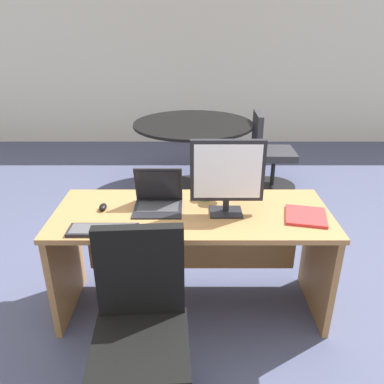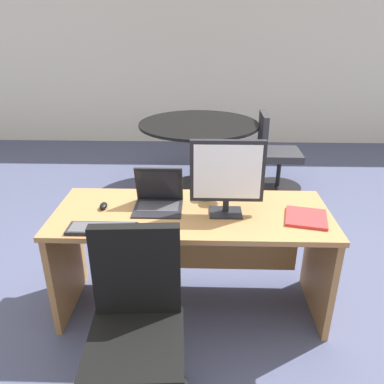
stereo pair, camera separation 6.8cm
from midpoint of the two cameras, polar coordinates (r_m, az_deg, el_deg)
name	(u,v)px [view 1 (the left image)]	position (r m, az deg, el deg)	size (l,w,h in m)	color
ground	(192,210)	(4.07, -0.51, -2.72)	(12.00, 12.00, 0.00)	#474C6B
back_wall	(192,53)	(6.23, -0.39, 20.15)	(10.00, 0.10, 2.80)	silver
desk	(192,238)	(2.54, -0.77, -6.97)	(1.74, 0.69, 0.75)	#9E7042
monitor	(227,173)	(2.27, 4.48, 2.79)	(0.44, 0.16, 0.47)	black
laptop	(158,195)	(2.44, -5.88, -0.43)	(0.31, 0.27, 0.26)	black
keyboard	(103,230)	(2.23, -14.09, -5.56)	(0.39, 0.14, 0.02)	black
mouse	(103,207)	(2.48, -14.00, -2.22)	(0.05, 0.08, 0.04)	black
desk_lamp	(237,163)	(2.52, 5.96, 4.30)	(0.12, 0.14, 0.34)	black
book	(306,216)	(2.41, 15.96, -3.49)	(0.29, 0.30, 0.02)	red
coffee_mug	(204,193)	(2.54, 1.08, -0.18)	(0.11, 0.08, 0.08)	green
office_chair	(142,344)	(2.03, -8.55, -21.65)	(0.56, 0.56, 0.97)	black
meeting_table	(193,139)	(4.41, -0.29, 7.96)	(1.36, 1.36, 0.80)	black
meeting_chair_near	(269,158)	(4.55, 11.03, 4.99)	(0.56, 0.56, 0.91)	black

